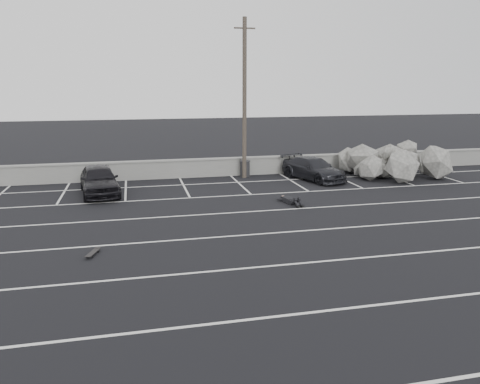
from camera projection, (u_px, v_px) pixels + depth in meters
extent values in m
plane|color=black|center=(293.00, 264.00, 14.09)|extent=(120.00, 120.00, 0.00)
cube|color=gray|center=(214.00, 168.00, 27.26)|extent=(50.00, 0.35, 1.00)
cube|color=gray|center=(213.00, 159.00, 27.14)|extent=(50.00, 0.45, 0.08)
cube|color=silver|center=(334.00, 310.00, 11.25)|extent=(36.00, 0.10, 0.01)
cube|color=silver|center=(293.00, 264.00, 14.09)|extent=(36.00, 0.10, 0.01)
cube|color=silver|center=(266.00, 234.00, 16.94)|extent=(36.00, 0.10, 0.01)
cube|color=silver|center=(246.00, 212.00, 19.79)|extent=(36.00, 0.10, 0.01)
cube|color=silver|center=(231.00, 196.00, 22.63)|extent=(36.00, 0.10, 0.01)
cube|color=silver|center=(220.00, 183.00, 25.48)|extent=(36.00, 0.10, 0.01)
cube|color=silver|center=(64.00, 193.00, 23.25)|extent=(0.10, 5.00, 0.01)
cube|color=silver|center=(126.00, 190.00, 23.91)|extent=(0.10, 5.00, 0.01)
cube|color=silver|center=(184.00, 187.00, 24.57)|extent=(0.10, 5.00, 0.01)
cube|color=silver|center=(240.00, 184.00, 25.22)|extent=(0.10, 5.00, 0.01)
cube|color=silver|center=(293.00, 181.00, 25.88)|extent=(0.10, 5.00, 0.01)
cube|color=silver|center=(343.00, 179.00, 26.54)|extent=(0.10, 5.00, 0.01)
cube|color=silver|center=(390.00, 177.00, 27.20)|extent=(0.10, 5.00, 0.01)
cube|color=silver|center=(436.00, 174.00, 27.85)|extent=(0.10, 5.00, 0.01)
imported|color=black|center=(99.00, 180.00, 22.79)|extent=(2.28, 4.46, 1.45)
imported|color=black|center=(313.00, 169.00, 26.30)|extent=(3.08, 4.62, 1.24)
cylinder|color=#4C4238|center=(245.00, 100.00, 25.98)|extent=(0.23, 0.23, 8.78)
cube|color=#4C4238|center=(245.00, 28.00, 25.11)|extent=(1.17, 0.08, 0.08)
cylinder|color=#28282B|center=(245.00, 169.00, 27.24)|extent=(0.61, 0.61, 0.88)
cylinder|color=#28282B|center=(245.00, 161.00, 27.13)|extent=(0.68, 0.68, 0.05)
cube|color=black|center=(93.00, 253.00, 14.83)|extent=(0.41, 0.76, 0.02)
cube|color=#28282B|center=(96.00, 251.00, 15.07)|extent=(0.16, 0.09, 0.04)
cube|color=#28282B|center=(90.00, 256.00, 14.60)|extent=(0.16, 0.09, 0.04)
cylinder|color=black|center=(93.00, 251.00, 15.09)|extent=(0.04, 0.06, 0.05)
cylinder|color=black|center=(99.00, 252.00, 15.07)|extent=(0.04, 0.06, 0.05)
cylinder|color=black|center=(87.00, 257.00, 14.61)|extent=(0.04, 0.06, 0.05)
cylinder|color=black|center=(92.00, 257.00, 14.59)|extent=(0.04, 0.06, 0.05)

